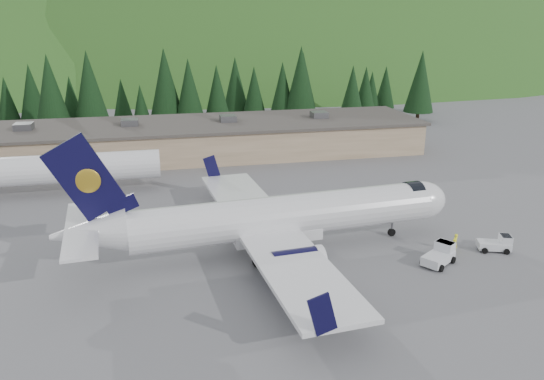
{
  "coord_description": "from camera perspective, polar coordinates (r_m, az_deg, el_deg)",
  "views": [
    {
      "loc": [
        -11.16,
        -44.24,
        20.93
      ],
      "look_at": [
        0.0,
        6.0,
        4.0
      ],
      "focal_mm": 35.0,
      "sensor_mm": 36.0,
      "label": 1
    }
  ],
  "objects": [
    {
      "name": "tree_line",
      "position": [
        104.7,
        -10.62,
        10.57
      ],
      "size": [
        113.16,
        19.04,
        14.26
      ],
      "color": "black",
      "rests_on": "ground"
    },
    {
      "name": "second_airliner",
      "position": [
        69.9,
        -23.45,
        2.09
      ],
      "size": [
        27.5,
        11.0,
        10.05
      ],
      "color": "white",
      "rests_on": "ground"
    },
    {
      "name": "baggage_tug_b",
      "position": [
        54.0,
        23.06,
        -5.34
      ],
      "size": [
        3.23,
        2.49,
        1.55
      ],
      "rotation": [
        0.0,
        0.0,
        -0.34
      ],
      "color": "silver",
      "rests_on": "ground"
    },
    {
      "name": "airliner",
      "position": [
        48.6,
        0.31,
        -3.08
      ],
      "size": [
        37.17,
        34.9,
        12.33
      ],
      "rotation": [
        0.0,
        0.0,
        0.08
      ],
      "color": "white",
      "rests_on": "ground"
    },
    {
      "name": "baggage_tug_a",
      "position": [
        49.56,
        17.62,
        -6.66
      ],
      "size": [
        3.73,
        3.3,
        1.8
      ],
      "rotation": [
        0.0,
        0.0,
        0.59
      ],
      "color": "silver",
      "rests_on": "ground"
    },
    {
      "name": "ramp_worker",
      "position": [
        52.38,
        19.07,
        -5.36
      ],
      "size": [
        0.75,
        0.63,
        1.75
      ],
      "primitive_type": "imported",
      "rotation": [
        0.0,
        0.0,
        3.52
      ],
      "color": "#FFFE25",
      "rests_on": "ground"
    },
    {
      "name": "ground",
      "position": [
        50.19,
        1.5,
        -6.44
      ],
      "size": [
        600.0,
        600.0,
        0.0
      ],
      "primitive_type": "plane",
      "color": "slate"
    },
    {
      "name": "terminal_building",
      "position": [
        84.47,
        -8.09,
        5.51
      ],
      "size": [
        71.0,
        17.0,
        6.1
      ],
      "color": "#927C5B",
      "rests_on": "ground"
    },
    {
      "name": "hills",
      "position": [
        279.7,
        1.72,
        -3.57
      ],
      "size": [
        614.0,
        330.0,
        300.0
      ],
      "color": "#2A5318",
      "rests_on": "ground"
    }
  ]
}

